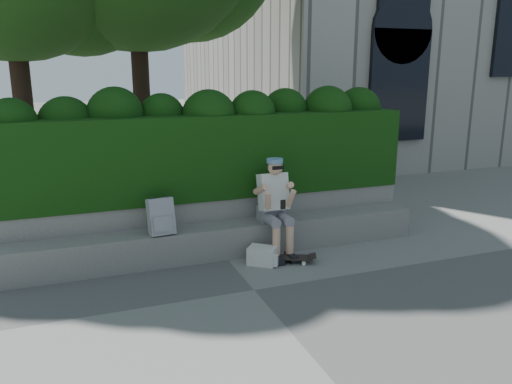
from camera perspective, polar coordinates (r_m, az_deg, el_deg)
name	(u,v)px	position (r m, az deg, el deg)	size (l,w,h in m)	color
ground	(254,290)	(6.10, -0.22, -11.14)	(80.00, 80.00, 0.00)	slate
bench_ledge	(223,240)	(7.12, -3.74, -5.50)	(6.00, 0.45, 0.45)	gray
planter_wall	(214,221)	(7.51, -4.82, -3.29)	(6.00, 0.50, 0.75)	gray
hedge	(209,154)	(7.49, -5.44, 4.34)	(6.00, 1.00, 1.20)	black
person	(275,203)	(7.03, 2.15, -1.23)	(0.40, 0.76, 1.38)	slate
skateboard	(283,258)	(6.90, 3.12, -7.50)	(0.81, 0.51, 0.08)	black
backpack_plaid	(161,217)	(6.69, -10.81, -2.77)	(0.33, 0.18, 0.49)	#ACADB1
backpack_ground	(262,256)	(6.82, 0.73, -7.27)	(0.37, 0.26, 0.24)	silver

